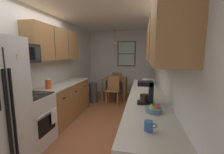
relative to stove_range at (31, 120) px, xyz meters
The scene contains 25 objects.
ground_plane 1.83m from the stove_range, 55.78° to the left, with size 12.00×12.00×0.00m, color brown.
wall_left 1.71m from the stove_range, 103.67° to the left, with size 0.10×9.00×2.55m, color silver.
wall_right 2.88m from the stove_range, 31.95° to the left, with size 0.10×9.00×2.55m, color silver.
wall_back 4.31m from the stove_range, 76.41° to the left, with size 4.40×0.10×2.55m, color silver.
ceiling_slab 2.76m from the stove_range, 55.78° to the left, with size 4.40×9.00×0.08m, color white.
stove_range is the anchor object (origin of this frame).
microwave_over_range 1.16m from the stove_range, behind, with size 0.39×0.60×0.32m.
counter_left 1.22m from the stove_range, 90.26° to the left, with size 0.64×1.80×0.90m.
upper_cabinets_left 1.81m from the stove_range, 97.09° to the left, with size 0.33×1.88×0.73m.
counter_right 2.04m from the stove_range, 12.53° to the left, with size 0.64×3.22×0.90m.
upper_cabinets_right 2.56m from the stove_range, 10.44° to the left, with size 0.33×2.90×0.66m.
dining_table 3.30m from the stove_range, 73.72° to the left, with size 0.83×0.72×0.74m.
dining_chair_near 2.77m from the stove_range, 69.48° to the left, with size 0.41×0.41×0.90m.
dining_chair_far 3.85m from the stove_range, 75.89° to the left, with size 0.44×0.44×0.90m.
pendant_light 3.63m from the stove_range, 73.72° to the left, with size 0.27×0.27×0.60m.
back_window 4.38m from the stove_range, 72.85° to the left, with size 0.73×0.05×1.01m.
trash_bin 2.58m from the stove_range, 83.43° to the left, with size 0.29×0.29×0.66m, color #3F3F42.
storage_canister 0.78m from the stove_range, 90.56° to the left, with size 0.11×0.11×0.21m.
dish_towel 0.39m from the stove_range, 24.43° to the left, with size 0.02×0.16×0.24m, color white.
coffee_maker 2.06m from the stove_range, ahead, with size 0.22×0.18×0.33m.
mug_by_coffeemaker 2.18m from the stove_range, 22.53° to the right, with size 0.12×0.08×0.10m.
mug_spare 2.05m from the stove_range, ahead, with size 0.11×0.08×0.09m.
fruit_bowl 2.12m from the stove_range, ahead, with size 0.20×0.20×0.09m.
dish_rack 2.61m from the stove_range, 37.24° to the left, with size 0.28×0.34×0.10m, color silver.
table_serving_bowl 3.29m from the stove_range, 75.34° to the left, with size 0.18×0.18×0.06m, color #E0D14C.
Camera 1 is at (0.89, -2.64, 1.61)m, focal length 24.24 mm.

